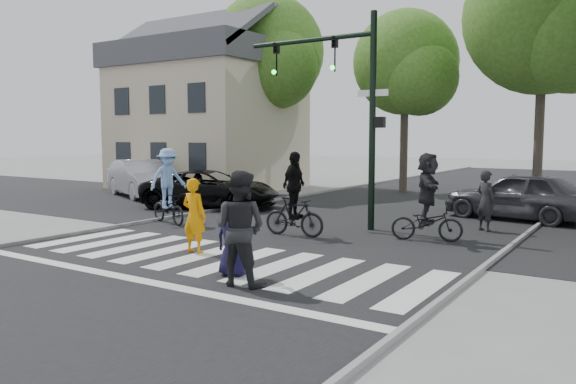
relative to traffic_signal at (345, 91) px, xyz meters
The scene contains 22 objects.
ground 7.33m from the traffic_signal, 93.27° to the right, with size 120.00×120.00×0.00m, color gray.
road_stem 4.09m from the traffic_signal, 106.46° to the right, with size 10.00×70.00×0.01m, color black.
road_cross 4.31m from the traffic_signal, 101.11° to the left, with size 70.00×10.00×0.01m, color black.
curb_left 6.74m from the traffic_signal, 167.50° to the right, with size 0.10×70.00×0.10m, color gray.
curb_right 6.19m from the traffic_signal, 14.31° to the right, with size 0.10×70.00×0.10m, color gray.
crosswalk 6.78m from the traffic_signal, 93.66° to the right, with size 10.00×3.85×0.01m.
traffic_signal is the anchor object (origin of this frame).
bg_tree_0 17.31m from the traffic_signal, 145.17° to the left, with size 5.46×5.20×8.97m.
bg_tree_1 13.26m from the traffic_signal, 134.31° to the left, with size 6.09×5.80×9.80m.
bg_tree_2 10.80m from the traffic_signal, 101.45° to the left, with size 5.04×4.80×8.40m.
bg_tree_3 10.35m from the traffic_signal, 66.46° to the left, with size 6.30×6.00×10.20m.
house 14.17m from the traffic_signal, 146.70° to the left, with size 8.40×8.10×8.82m.
pedestrian_woman 5.99m from the traffic_signal, 103.31° to the right, with size 0.62×0.40×1.69m, color orange.
pedestrian_child 7.02m from the traffic_signal, 82.13° to the right, with size 0.70×0.45×1.43m, color black.
pedestrian_adult 7.37m from the traffic_signal, 78.33° to the right, with size 0.99×0.77×2.03m, color black.
cyclist_left 6.01m from the traffic_signal, 154.80° to the right, with size 1.89×1.31×2.27m.
cyclist_mid 3.61m from the traffic_signal, 102.93° to the right, with size 1.73×1.06×2.23m.
cyclist_right 4.05m from the traffic_signal, 15.47° to the right, with size 1.85×1.71×2.22m.
car_suv 7.02m from the traffic_signal, 168.13° to the left, with size 2.31×5.00×1.39m, color black.
car_silver 11.90m from the traffic_signal, 166.97° to the left, with size 1.71×4.89×1.61m, color #ABAAB0.
car_grey 6.62m from the traffic_signal, 47.38° to the left, with size 1.82×4.53×1.54m, color #3A3940.
bystander_dark 4.94m from the traffic_signal, 22.75° to the left, with size 0.62×0.41×1.70m, color black.
Camera 1 is at (7.69, -8.12, 2.61)m, focal length 35.00 mm.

